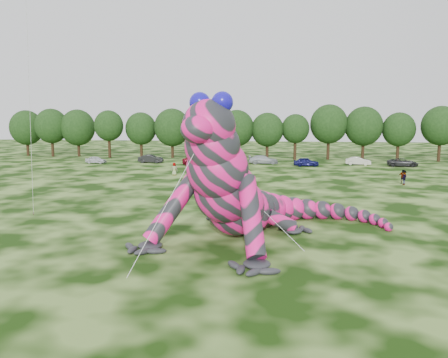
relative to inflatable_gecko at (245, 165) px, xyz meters
The scene contains 28 objects.
ground 7.25m from the inflatable_gecko, 35.69° to the right, with size 240.00×240.00×0.00m, color #16330A.
inflatable_gecko is the anchor object (origin of this frame).
tree_0 75.26m from the inflatable_gecko, 131.82° to the left, with size 6.91×6.22×9.51m, color black, non-canonical shape.
tree_1 70.34m from the inflatable_gecko, 128.69° to the left, with size 6.74×6.07×9.81m, color black, non-canonical shape.
tree_2 67.72m from the inflatable_gecko, 124.79° to the left, with size 7.04×6.34×9.64m, color black, non-canonical shape.
tree_3 62.36m from the inflatable_gecko, 120.16° to the left, with size 5.81×5.23×9.44m, color black, non-canonical shape.
tree_4 61.04m from the inflatable_gecko, 114.45° to the left, with size 6.22×5.60×9.06m, color black, non-canonical shape.
tree_5 58.38m from the inflatable_gecko, 108.73° to the left, with size 7.16×6.44×9.80m, color black, non-canonical shape.
tree_6 55.13m from the inflatable_gecko, 103.82° to the left, with size 6.52×5.86×9.49m, color black, non-canonical shape.
tree_7 53.96m from the inflatable_gecko, 96.06° to the left, with size 6.68×6.01×9.48m, color black, non-canonical shape.
tree_8 53.84m from the inflatable_gecko, 89.83° to the left, with size 6.14×5.53×8.94m, color black, non-canonical shape.
tree_9 54.47m from the inflatable_gecko, 84.26° to the left, with size 5.27×4.74×8.68m, color black, non-canonical shape.
tree_10 56.67m from the inflatable_gecko, 78.00° to the left, with size 7.09×6.38×10.50m, color black, non-canonical shape.
tree_11 57.97m from the inflatable_gecko, 71.74° to the left, with size 7.01×6.31×10.07m, color black, non-canonical shape.
tree_12 59.80m from the inflatable_gecko, 65.92° to the left, with size 5.99×5.39×8.97m, color black, non-canonical shape.
tree_13 62.51m from the inflatable_gecko, 59.72° to the left, with size 6.83×6.15×10.13m, color black, non-canonical shape.
car_0 52.67m from the inflatable_gecko, 124.39° to the left, with size 1.47×3.65×1.25m, color silver.
car_1 49.74m from the inflatable_gecko, 114.12° to the left, with size 1.53×4.39×1.45m, color black.
car_2 44.64m from the inflatable_gecko, 104.78° to the left, with size 2.44×5.30×1.47m, color maroon.
car_3 46.19m from the inflatable_gecko, 90.37° to the left, with size 2.09×5.15×1.49m, color #A3AAAD.
car_4 44.08m from the inflatable_gecko, 80.91° to the left, with size 1.68×4.17×1.42m, color #131455.
car_5 48.96m from the inflatable_gecko, 71.05° to the left, with size 1.45×4.17×1.37m, color beige.
car_6 50.31m from the inflatable_gecko, 63.06° to the left, with size 2.25×4.88×1.36m, color #2A2A2D.
spectator_1 21.25m from the inflatable_gecko, 98.60° to the left, with size 0.80×0.62×1.64m, color gray.
spectator_0 20.10m from the inflatable_gecko, 99.30° to the left, with size 0.62×0.41×1.70m, color gray.
spectator_3 31.11m from the inflatable_gecko, 55.39° to the left, with size 1.01×0.42×1.73m, color gray.
spectator_4 32.21m from the inflatable_gecko, 112.41° to the left, with size 0.86×0.56×1.76m, color gray.
spectator_2 30.12m from the inflatable_gecko, 54.46° to the left, with size 1.16×0.67×1.80m, color gray.
Camera 1 is at (-2.08, -26.85, 8.19)m, focal length 35.00 mm.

